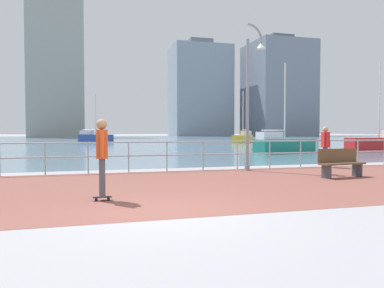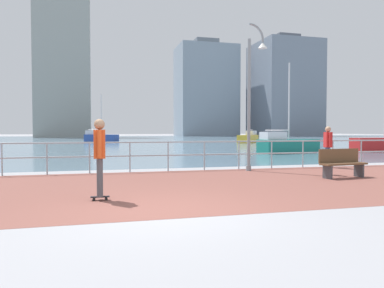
{
  "view_description": "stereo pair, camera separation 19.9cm",
  "coord_description": "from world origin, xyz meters",
  "px_view_note": "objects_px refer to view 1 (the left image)",
  "views": [
    {
      "loc": [
        -1.37,
        -6.7,
        1.51
      ],
      "look_at": [
        1.62,
        3.96,
        1.1
      ],
      "focal_mm": 34.43,
      "sensor_mm": 36.0,
      "label": 1
    },
    {
      "loc": [
        -1.18,
        -6.75,
        1.51
      ],
      "look_at": [
        1.62,
        3.96,
        1.1
      ],
      "focal_mm": 34.43,
      "sensor_mm": 36.0,
      "label": 2
    }
  ],
  "objects_px": {
    "skateboarder": "(102,152)",
    "sailboat_teal": "(283,144)",
    "sailboat_navy": "(381,143)",
    "park_bench": "(341,163)",
    "bystander": "(325,143)",
    "sailboat_gray": "(95,137)",
    "sailboat_red": "(243,138)",
    "lamppost": "(251,90)"
  },
  "relations": [
    {
      "from": "skateboarder",
      "to": "sailboat_teal",
      "type": "xyz_separation_m",
      "value": [
        12.23,
        13.97,
        -0.48
      ]
    },
    {
      "from": "sailboat_navy",
      "to": "park_bench",
      "type": "bearing_deg",
      "value": -136.7
    },
    {
      "from": "skateboarder",
      "to": "sailboat_navy",
      "type": "distance_m",
      "value": 24.39
    },
    {
      "from": "bystander",
      "to": "sailboat_gray",
      "type": "xyz_separation_m",
      "value": [
        -8.52,
        37.97,
        -0.38
      ]
    },
    {
      "from": "park_bench",
      "to": "sailboat_red",
      "type": "relative_size",
      "value": 0.26
    },
    {
      "from": "sailboat_gray",
      "to": "sailboat_red",
      "type": "relative_size",
      "value": 1.01
    },
    {
      "from": "sailboat_navy",
      "to": "lamppost",
      "type": "bearing_deg",
      "value": -147.61
    },
    {
      "from": "bystander",
      "to": "sailboat_red",
      "type": "distance_m",
      "value": 30.18
    },
    {
      "from": "park_bench",
      "to": "sailboat_navy",
      "type": "distance_m",
      "value": 17.27
    },
    {
      "from": "sailboat_teal",
      "to": "bystander",
      "type": "bearing_deg",
      "value": -109.48
    },
    {
      "from": "lamppost",
      "to": "sailboat_gray",
      "type": "distance_m",
      "value": 38.63
    },
    {
      "from": "lamppost",
      "to": "sailboat_navy",
      "type": "height_order",
      "value": "sailboat_navy"
    },
    {
      "from": "skateboarder",
      "to": "sailboat_red",
      "type": "distance_m",
      "value": 38.22
    },
    {
      "from": "sailboat_gray",
      "to": "sailboat_navy",
      "type": "xyz_separation_m",
      "value": [
        19.58,
        -29.03,
        0.0
      ]
    },
    {
      "from": "bystander",
      "to": "sailboat_navy",
      "type": "height_order",
      "value": "sailboat_navy"
    },
    {
      "from": "lamppost",
      "to": "sailboat_red",
      "type": "xyz_separation_m",
      "value": [
        12.4,
        29.06,
        -2.44
      ]
    },
    {
      "from": "bystander",
      "to": "sailboat_teal",
      "type": "bearing_deg",
      "value": 70.52
    },
    {
      "from": "skateboarder",
      "to": "sailboat_navy",
      "type": "xyz_separation_m",
      "value": [
        20.09,
        13.83,
        -0.44
      ]
    },
    {
      "from": "sailboat_teal",
      "to": "sailboat_red",
      "type": "relative_size",
      "value": 0.95
    },
    {
      "from": "lamppost",
      "to": "sailboat_navy",
      "type": "bearing_deg",
      "value": 32.39
    },
    {
      "from": "park_bench",
      "to": "sailboat_red",
      "type": "distance_m",
      "value": 33.41
    },
    {
      "from": "sailboat_gray",
      "to": "sailboat_red",
      "type": "distance_m",
      "value": 19.76
    },
    {
      "from": "sailboat_navy",
      "to": "sailboat_red",
      "type": "xyz_separation_m",
      "value": [
        -2.07,
        19.87,
        -0.01
      ]
    },
    {
      "from": "sailboat_red",
      "to": "sailboat_teal",
      "type": "bearing_deg",
      "value": -106.33
    },
    {
      "from": "lamppost",
      "to": "sailboat_red",
      "type": "height_order",
      "value": "sailboat_red"
    },
    {
      "from": "skateboarder",
      "to": "sailboat_teal",
      "type": "relative_size",
      "value": 0.29
    },
    {
      "from": "lamppost",
      "to": "sailboat_teal",
      "type": "distance_m",
      "value": 11.7
    },
    {
      "from": "sailboat_navy",
      "to": "sailboat_teal",
      "type": "bearing_deg",
      "value": 178.94
    },
    {
      "from": "sailboat_gray",
      "to": "sailboat_navy",
      "type": "relative_size",
      "value": 0.99
    },
    {
      "from": "skateboarder",
      "to": "sailboat_gray",
      "type": "relative_size",
      "value": 0.28
    },
    {
      "from": "sailboat_red",
      "to": "skateboarder",
      "type": "bearing_deg",
      "value": -118.12
    },
    {
      "from": "bystander",
      "to": "park_bench",
      "type": "bearing_deg",
      "value": -117.36
    },
    {
      "from": "skateboarder",
      "to": "sailboat_navy",
      "type": "relative_size",
      "value": 0.27
    },
    {
      "from": "sailboat_red",
      "to": "bystander",
      "type": "bearing_deg",
      "value": -107.34
    },
    {
      "from": "lamppost",
      "to": "sailboat_teal",
      "type": "bearing_deg",
      "value": 54.64
    },
    {
      "from": "sailboat_gray",
      "to": "park_bench",
      "type": "bearing_deg",
      "value": -80.27
    },
    {
      "from": "lamppost",
      "to": "bystander",
      "type": "relative_size",
      "value": 3.28
    },
    {
      "from": "lamppost",
      "to": "sailboat_red",
      "type": "relative_size",
      "value": 0.87
    },
    {
      "from": "sailboat_gray",
      "to": "lamppost",
      "type": "bearing_deg",
      "value": -82.38
    },
    {
      "from": "sailboat_teal",
      "to": "sailboat_gray",
      "type": "bearing_deg",
      "value": 112.1
    },
    {
      "from": "skateboarder",
      "to": "sailboat_teal",
      "type": "bearing_deg",
      "value": 48.8
    },
    {
      "from": "park_bench",
      "to": "bystander",
      "type": "bearing_deg",
      "value": 62.64
    }
  ]
}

